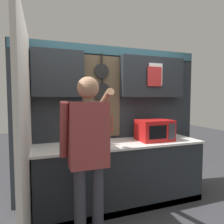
# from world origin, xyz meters

# --- Properties ---
(ground_plane) EXTENTS (14.00, 14.00, 0.00)m
(ground_plane) POSITION_xyz_m (0.00, 0.00, 0.00)
(ground_plane) COLOR #38383D
(base_cabinet_counter) EXTENTS (2.39, 0.67, 0.90)m
(base_cabinet_counter) POSITION_xyz_m (0.00, -0.00, 0.44)
(base_cabinet_counter) COLOR #23282D
(base_cabinet_counter) RESTS_ON ground_plane
(back_wall_unit) EXTENTS (2.96, 0.23, 2.31)m
(back_wall_unit) POSITION_xyz_m (0.02, 0.30, 1.46)
(back_wall_unit) COLOR #23282D
(back_wall_unit) RESTS_ON ground_plane
(side_wall) EXTENTS (0.04, 1.60, 2.31)m
(side_wall) POSITION_xyz_m (-1.21, -0.38, 1.16)
(side_wall) COLOR silver
(side_wall) RESTS_ON ground_plane
(microwave) EXTENTS (0.50, 0.38, 0.31)m
(microwave) POSITION_xyz_m (0.53, -0.02, 1.05)
(microwave) COLOR red
(microwave) RESTS_ON base_cabinet_counter
(knife_block) EXTENTS (0.12, 0.16, 0.28)m
(knife_block) POSITION_xyz_m (-0.60, -0.02, 1.00)
(knife_block) COLOR brown
(knife_block) RESTS_ON base_cabinet_counter
(utensil_crock) EXTENTS (0.12, 0.12, 0.35)m
(utensil_crock) POSITION_xyz_m (-0.31, -0.02, 0.98)
(utensil_crock) COLOR white
(utensil_crock) RESTS_ON base_cabinet_counter
(person) EXTENTS (0.54, 0.64, 1.74)m
(person) POSITION_xyz_m (-0.63, -0.69, 1.04)
(person) COLOR #383842
(person) RESTS_ON ground_plane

